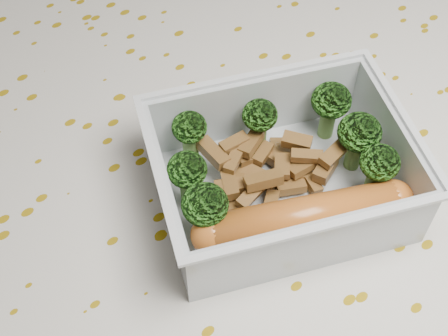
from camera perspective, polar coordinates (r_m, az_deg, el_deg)
dining_table at (r=0.54m, az=-0.35°, el=-7.58°), size 1.40×0.90×0.75m
tablecloth at (r=0.50m, az=-0.38°, el=-4.74°), size 1.46×0.96×0.19m
lunch_container at (r=0.45m, az=5.22°, el=-1.01°), size 0.22×0.20×0.06m
broccoli_florets at (r=0.44m, az=5.10°, el=1.79°), size 0.16×0.13×0.05m
meat_pile at (r=0.46m, az=4.01°, el=-0.01°), size 0.12×0.08×0.03m
sausage at (r=0.43m, az=7.35°, el=-4.45°), size 0.14×0.09×0.03m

